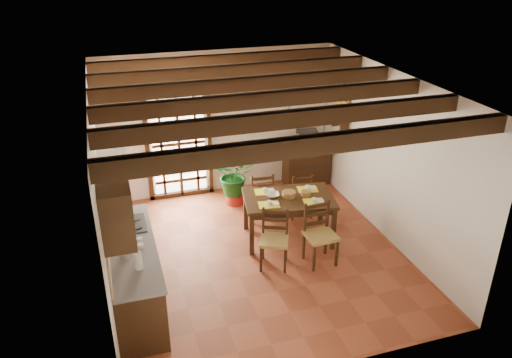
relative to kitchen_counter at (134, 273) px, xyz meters
name	(u,v)px	position (x,y,z in m)	size (l,w,h in m)	color
ground_plane	(257,254)	(1.96, 0.60, -0.47)	(5.00, 5.00, 0.00)	brown
room_shell	(258,150)	(1.96, 0.60, 1.34)	(4.52, 5.02, 2.81)	silver
ceiling_beams	(258,91)	(1.96, 0.60, 2.22)	(4.50, 4.34, 0.20)	black
french_door	(178,140)	(1.16, 3.05, 0.70)	(1.26, 0.11, 2.32)	white
kitchen_counter	(134,273)	(0.00, 0.00, 0.00)	(0.64, 2.25, 1.38)	#301D0F
upper_cabinet	(116,210)	(-0.12, -0.70, 1.38)	(0.35, 0.80, 0.70)	#301D0F
range_hood	(113,174)	(-0.09, 0.55, 1.26)	(0.38, 0.60, 0.54)	white
counter_items	(130,239)	(0.00, 0.09, 0.49)	(0.50, 1.43, 0.25)	black
dining_table	(289,202)	(2.59, 0.92, 0.21)	(1.59, 1.17, 0.79)	#332010
chair_near_left	(274,249)	(2.11, 0.25, -0.18)	(0.55, 0.54, 0.92)	#AD9249
chair_near_right	(320,245)	(2.82, 0.12, -0.17)	(0.47, 0.45, 0.98)	#AD9249
chair_far_left	(260,204)	(2.36, 1.71, -0.18)	(0.46, 0.45, 0.93)	#AD9249
chair_far_right	(300,202)	(3.08, 1.59, -0.20)	(0.45, 0.43, 0.87)	#AD9249
table_setting	(289,193)	(2.59, 0.92, 0.38)	(1.06, 0.71, 0.10)	yellow
table_bowl	(273,195)	(2.34, 1.01, 0.34)	(0.22, 0.22, 0.05)	white
sideboard	(306,166)	(3.71, 2.83, -0.09)	(0.91, 0.41, 0.78)	#301D0F
crt_tv	(308,140)	(3.71, 2.82, 0.49)	(0.46, 0.44, 0.34)	black
fuse_box	(292,99)	(3.46, 3.08, 1.28)	(0.25, 0.03, 0.32)	white
plant_pot	(235,197)	(2.08, 2.42, -0.36)	(0.37, 0.37, 0.23)	maroon
potted_plant	(235,176)	(2.08, 2.42, 0.10)	(1.91, 1.64, 2.13)	#144C19
wall_shelf	(341,122)	(4.10, 2.20, 1.04)	(0.20, 0.42, 0.20)	#301D0F
shelf_vase	(341,114)	(4.10, 2.20, 1.18)	(0.15, 0.15, 0.15)	#B2BFB2
shelf_flowers	(342,104)	(4.10, 2.20, 1.38)	(0.14, 0.14, 0.36)	yellow
framed_picture	(347,93)	(4.18, 2.20, 1.58)	(0.03, 0.32, 0.32)	brown
pendant_lamp	(289,120)	(2.59, 1.02, 1.60)	(0.36, 0.36, 0.84)	black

